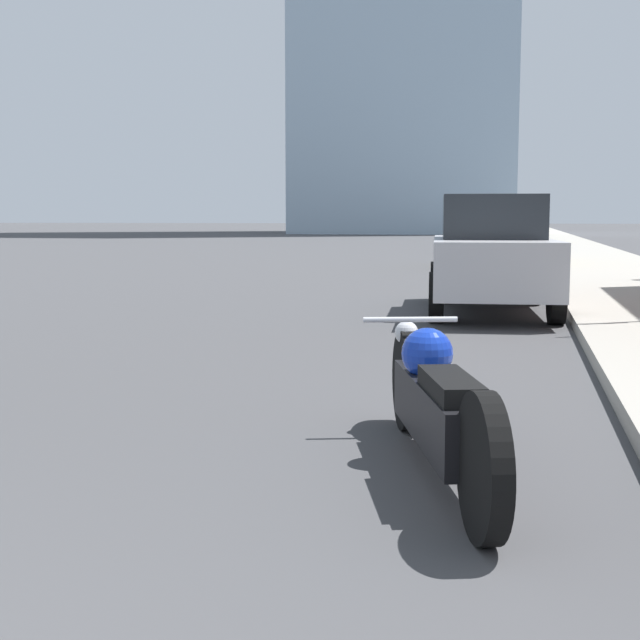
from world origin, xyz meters
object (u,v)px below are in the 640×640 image
object	(u,v)px
motorcycle	(436,403)
parked_car_silver	(491,254)
parked_car_blue	(507,232)
parked_car_white	(503,229)
parked_car_yellow	(500,239)

from	to	relation	value
motorcycle	parked_car_silver	bearing A→B (deg)	73.70
parked_car_silver	parked_car_blue	distance (m)	23.94
motorcycle	parked_car_blue	size ratio (longest dim) A/B	0.61
parked_car_silver	parked_car_blue	bearing A→B (deg)	85.14
motorcycle	parked_car_white	world-z (taller)	parked_car_white
parked_car_silver	parked_car_white	xyz separation A→B (m)	(-0.28, 34.32, -0.08)
parked_car_yellow	parked_car_white	world-z (taller)	parked_car_white
parked_car_yellow	parked_car_white	distance (m)	21.73
parked_car_yellow	parked_car_blue	bearing A→B (deg)	83.88
parked_car_white	motorcycle	bearing A→B (deg)	-84.15
parked_car_silver	parked_car_white	size ratio (longest dim) A/B	1.02
parked_car_yellow	parked_car_silver	bearing A→B (deg)	-95.42
parked_car_silver	parked_car_blue	size ratio (longest dim) A/B	1.05
motorcycle	parked_car_silver	distance (m)	8.65
motorcycle	parked_car_blue	world-z (taller)	parked_car_blue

